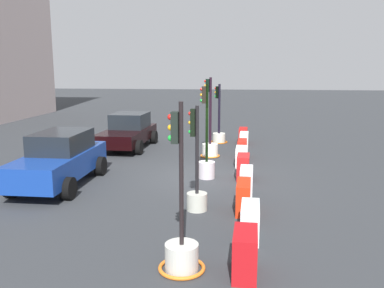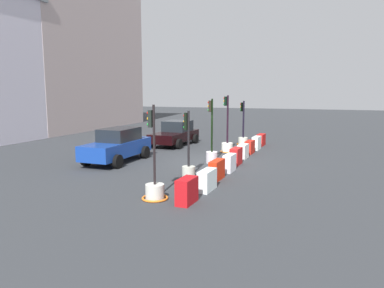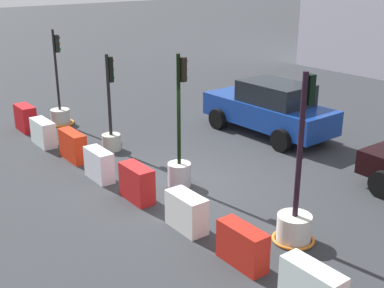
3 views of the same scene
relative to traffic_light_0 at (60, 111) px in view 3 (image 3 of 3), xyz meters
name	(u,v)px [view 3 (image 3 of 3)]	position (x,y,z in m)	size (l,w,h in m)	color
ground_plane	(183,186)	(6.85, 0.06, -0.46)	(120.00, 120.00, 0.00)	#2F3235
traffic_light_0	(60,111)	(0.00, 0.00, 0.00)	(0.93, 0.93, 3.28)	beige
traffic_light_1	(111,131)	(3.40, 0.05, 0.15)	(0.57, 0.57, 2.89)	#B2B4A7
traffic_light_2	(179,162)	(6.75, 0.03, 0.18)	(0.59, 0.59, 3.34)	silver
traffic_light_3	(295,216)	(10.35, 0.15, 0.10)	(0.87, 0.87, 3.47)	silver
construction_barrier_0	(26,118)	(-0.06, -1.22, -0.02)	(1.00, 0.49, 0.86)	#B51116
construction_barrier_1	(43,133)	(1.68, -1.37, -0.06)	(1.12, 0.46, 0.79)	white
construction_barrier_2	(73,146)	(3.42, -1.24, -0.04)	(1.16, 0.42, 0.84)	red
construction_barrier_3	(99,165)	(5.13, -1.35, -0.05)	(1.00, 0.43, 0.81)	silver
construction_barrier_4	(137,183)	(6.78, -1.27, -0.03)	(1.00, 0.46, 0.86)	red
construction_barrier_5	(187,212)	(8.60, -1.22, -0.06)	(0.99, 0.48, 0.79)	white
construction_barrier_6	(242,246)	(10.30, -1.27, -0.07)	(1.07, 0.44, 0.78)	red
car_blue_estate	(270,108)	(5.38, 4.83, 0.43)	(4.59, 2.11, 1.77)	navy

